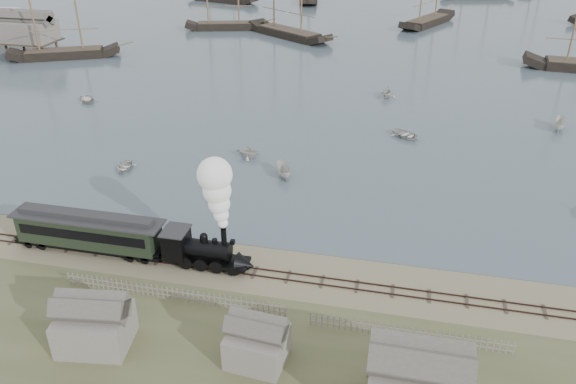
# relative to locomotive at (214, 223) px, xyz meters

# --- Properties ---
(ground) EXTENTS (600.00, 600.00, 0.00)m
(ground) POSITION_rel_locomotive_xyz_m (4.47, 2.00, -4.69)
(ground) COLOR gray
(ground) RESTS_ON ground
(rail_track) EXTENTS (120.00, 1.80, 0.16)m
(rail_track) POSITION_rel_locomotive_xyz_m (4.47, 0.00, -4.65)
(rail_track) COLOR #31201B
(rail_track) RESTS_ON ground
(picket_fence_west) EXTENTS (19.00, 0.10, 1.20)m
(picket_fence_west) POSITION_rel_locomotive_xyz_m (-2.03, -5.00, -4.69)
(picket_fence_west) COLOR slate
(picket_fence_west) RESTS_ON ground
(picket_fence_east) EXTENTS (15.00, 0.10, 1.20)m
(picket_fence_east) POSITION_rel_locomotive_xyz_m (16.97, -5.50, -4.69)
(picket_fence_east) COLOR slate
(picket_fence_east) RESTS_ON ground
(shed_left) EXTENTS (5.00, 4.00, 4.10)m
(shed_left) POSITION_rel_locomotive_xyz_m (-5.53, -11.00, -4.69)
(shed_left) COLOR slate
(shed_left) RESTS_ON ground
(shed_mid) EXTENTS (4.00, 3.50, 3.60)m
(shed_mid) POSITION_rel_locomotive_xyz_m (6.47, -10.00, -4.69)
(shed_mid) COLOR slate
(shed_mid) RESTS_ON ground
(locomotive) EXTENTS (8.18, 3.05, 10.19)m
(locomotive) POSITION_rel_locomotive_xyz_m (0.00, 0.00, 0.00)
(locomotive) COLOR black
(locomotive) RESTS_ON ground
(passenger_coach) EXTENTS (14.39, 2.77, 3.49)m
(passenger_coach) POSITION_rel_locomotive_xyz_m (-12.23, 0.00, -2.49)
(passenger_coach) COLOR black
(passenger_coach) RESTS_ON ground
(beached_dinghy) EXTENTS (4.35, 4.49, 0.76)m
(beached_dinghy) POSITION_rel_locomotive_xyz_m (-8.52, 2.33, -4.31)
(beached_dinghy) COLOR beige
(beached_dinghy) RESTS_ON ground
(rowboat_0) EXTENTS (3.67, 2.86, 0.69)m
(rowboat_0) POSITION_rel_locomotive_xyz_m (-17.34, 16.39, -4.28)
(rowboat_0) COLOR beige
(rowboat_0) RESTS_ON harbor_water
(rowboat_1) EXTENTS (2.76, 3.18, 1.64)m
(rowboat_1) POSITION_rel_locomotive_xyz_m (-3.73, 23.05, -3.81)
(rowboat_1) COLOR beige
(rowboat_1) RESTS_ON harbor_water
(rowboat_2) EXTENTS (3.91, 2.76, 1.42)m
(rowboat_2) POSITION_rel_locomotive_xyz_m (1.70, 18.80, -3.92)
(rowboat_2) COLOR beige
(rowboat_2) RESTS_ON harbor_water
(rowboat_3) EXTENTS (5.07, 5.23, 0.88)m
(rowboat_3) POSITION_rel_locomotive_xyz_m (15.29, 33.88, -4.19)
(rowboat_3) COLOR beige
(rowboat_3) RESTS_ON harbor_water
(rowboat_5) EXTENTS (4.20, 2.46, 1.52)m
(rowboat_5) POSITION_rel_locomotive_xyz_m (36.10, 41.59, -3.87)
(rowboat_5) COLOR beige
(rowboat_5) RESTS_ON harbor_water
(rowboat_6) EXTENTS (4.72, 4.78, 0.81)m
(rowboat_6) POSITION_rel_locomotive_xyz_m (-34.90, 38.03, -4.22)
(rowboat_6) COLOR beige
(rowboat_6) RESTS_ON harbor_water
(rowboat_7) EXTENTS (3.64, 3.20, 1.81)m
(rowboat_7) POSITION_rel_locomotive_xyz_m (11.61, 50.30, -3.72)
(rowboat_7) COLOR beige
(rowboat_7) RESTS_ON harbor_water
(schooner_0) EXTENTS (21.23, 13.55, 20.00)m
(schooner_0) POSITION_rel_locomotive_xyz_m (-52.96, 60.79, 5.37)
(schooner_0) COLOR black
(schooner_0) RESTS_ON harbor_water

